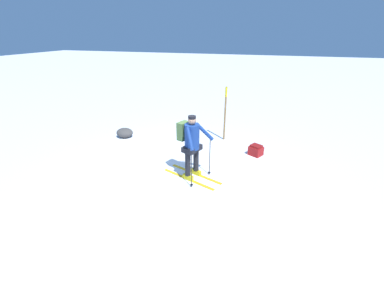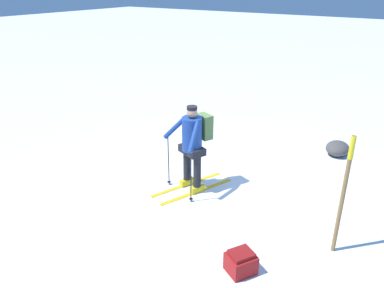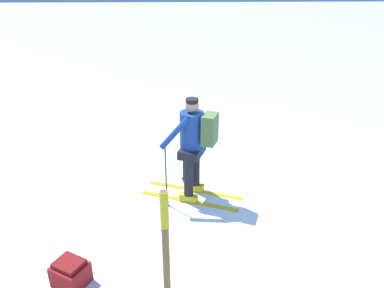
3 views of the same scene
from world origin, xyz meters
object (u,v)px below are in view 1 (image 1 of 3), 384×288
skier (191,142)px  rock_boulder (125,133)px  dropped_backpack (256,150)px  trail_marker (225,110)px

skier → rock_boulder: bearing=148.5°
dropped_backpack → trail_marker: 1.84m
trail_marker → skier: bearing=-97.1°
skier → rock_boulder: 3.91m
trail_marker → rock_boulder: 3.84m
skier → dropped_backpack: (1.58, 1.90, -0.87)m
dropped_backpack → trail_marker: (-1.23, 0.98, 0.96)m
skier → dropped_backpack: skier is taller
dropped_backpack → trail_marker: bearing=141.3°
skier → rock_boulder: size_ratio=2.79×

